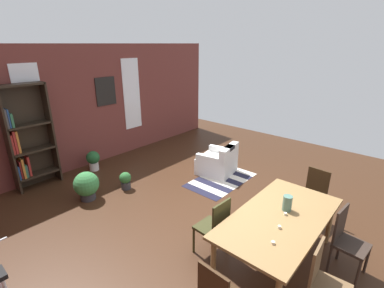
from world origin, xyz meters
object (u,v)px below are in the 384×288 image
(dining_chair_head_right, at_px, (314,194))
(potted_plant_by_shelf, at_px, (87,185))
(vase_on_table, at_px, (287,203))
(potted_plant_window, at_px, (93,160))
(dining_chair_near_left, at_px, (324,281))
(armchair_white, at_px, (218,162))
(bookshelf_tall, at_px, (27,139))
(dining_table, at_px, (280,221))
(potted_plant_corner, at_px, (125,180))
(dining_chair_near_right, at_px, (346,239))
(dining_chair_far_left, at_px, (215,226))

(dining_chair_head_right, relative_size, potted_plant_by_shelf, 1.60)
(vase_on_table, height_order, potted_plant_by_shelf, vase_on_table)
(potted_plant_window, bearing_deg, dining_chair_near_left, -94.04)
(dining_chair_head_right, bearing_deg, potted_plant_window, 107.11)
(dining_chair_head_right, xyz_separation_m, armchair_white, (0.44, 2.39, -0.23))
(bookshelf_tall, relative_size, potted_plant_by_shelf, 3.80)
(dining_table, xyz_separation_m, dining_chair_head_right, (1.41, -0.01, -0.19))
(dining_chair_near_left, bearing_deg, potted_plant_corner, 85.28)
(vase_on_table, relative_size, armchair_white, 0.24)
(dining_chair_near_right, relative_size, potted_plant_window, 1.89)
(dining_chair_near_left, bearing_deg, vase_on_table, 48.66)
(vase_on_table, relative_size, dining_chair_far_left, 0.24)
(dining_chair_near_right, xyz_separation_m, potted_plant_by_shelf, (-1.37, 4.41, -0.19))
(dining_chair_far_left, distance_m, dining_chair_near_right, 1.78)
(dining_chair_near_right, distance_m, armchair_white, 3.44)
(dining_table, relative_size, dining_chair_near_left, 2.18)
(potted_plant_window, bearing_deg, bookshelf_tall, 169.89)
(dining_table, relative_size, potted_plant_window, 4.13)
(bookshelf_tall, bearing_deg, potted_plant_corner, -52.43)
(dining_table, height_order, dining_chair_head_right, dining_chair_head_right)
(potted_plant_corner, height_order, potted_plant_window, potted_plant_window)
(dining_chair_near_left, bearing_deg, potted_plant_by_shelf, 95.52)
(dining_chair_near_left, xyz_separation_m, potted_plant_by_shelf, (-0.43, 4.41, -0.19))
(dining_chair_far_left, bearing_deg, dining_chair_near_right, -58.15)
(dining_table, bearing_deg, dining_chair_far_left, 121.77)
(potted_plant_by_shelf, bearing_deg, dining_table, -76.23)
(dining_chair_near_right, xyz_separation_m, bookshelf_tall, (-1.84, 5.80, 0.59))
(armchair_white, bearing_deg, potted_plant_by_shelf, 155.11)
(dining_chair_far_left, relative_size, armchair_white, 1.02)
(potted_plant_by_shelf, bearing_deg, bookshelf_tall, 108.72)
(dining_chair_near_left, distance_m, bookshelf_tall, 5.90)
(bookshelf_tall, xyz_separation_m, potted_plant_corner, (1.24, -1.62, -0.90))
(bookshelf_tall, relative_size, potted_plant_corner, 5.82)
(vase_on_table, xyz_separation_m, potted_plant_by_shelf, (-1.09, 3.66, -0.57))
(armchair_white, bearing_deg, potted_plant_corner, 152.04)
(dining_chair_near_left, bearing_deg, dining_chair_far_left, 89.98)
(dining_chair_near_left, height_order, potted_plant_window, dining_chair_near_left)
(dining_table, xyz_separation_m, bookshelf_tall, (-1.37, 5.05, 0.40))
(bookshelf_tall, height_order, armchair_white, bookshelf_tall)
(armchair_white, xyz_separation_m, potted_plant_window, (-1.93, 2.43, 0.01))
(dining_table, distance_m, vase_on_table, 0.27)
(potted_plant_corner, bearing_deg, potted_plant_window, 88.03)
(vase_on_table, height_order, dining_chair_near_right, vase_on_table)
(vase_on_table, bearing_deg, potted_plant_corner, 95.34)
(bookshelf_tall, bearing_deg, dining_chair_near_left, -81.21)
(bookshelf_tall, bearing_deg, potted_plant_by_shelf, -71.28)
(vase_on_table, relative_size, potted_plant_window, 0.45)
(potted_plant_corner, bearing_deg, potted_plant_by_shelf, 163.66)
(vase_on_table, bearing_deg, bookshelf_tall, 107.22)
(potted_plant_corner, bearing_deg, dining_chair_far_left, -97.36)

